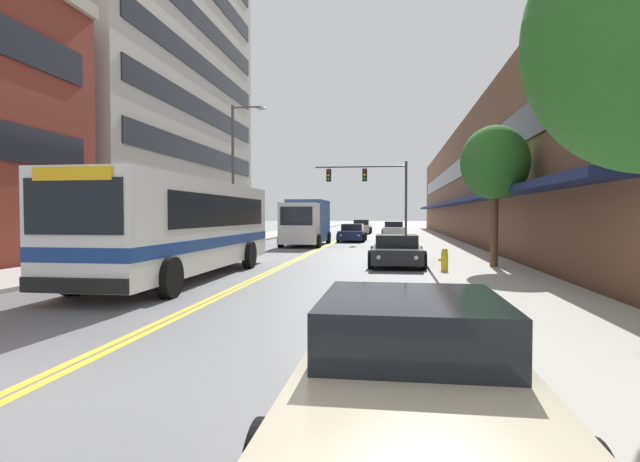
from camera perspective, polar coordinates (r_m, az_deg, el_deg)
The scene contains 19 objects.
ground_plane at distance 41.87m, azimuth 2.45°, elevation -0.87°, with size 240.00×240.00×0.00m, color slate.
sidewalk_left at distance 43.21m, azimuth -7.20°, elevation -0.72°, with size 3.56×106.00×0.13m.
sidewalk_right at distance 41.77m, azimuth 12.44°, elevation -0.84°, with size 3.56×106.00×0.13m.
centre_line at distance 41.87m, azimuth 2.45°, elevation -0.87°, with size 0.34×106.00×0.01m.
office_tower_left at distance 41.22m, azimuth -21.27°, elevation 16.68°, with size 12.08×24.34×25.26m.
storefront_row_right at distance 42.67m, azimuth 20.58°, elevation 5.05°, with size 9.10×68.00×8.93m.
city_bus at distance 16.39m, azimuth -15.22°, elevation 0.82°, with size 2.82×11.04×3.03m.
car_slate_blue_parked_left_mid at distance 26.25m, azimuth -10.64°, elevation -1.22°, with size 2.21×4.46×1.27m.
car_champagne_parked_right_foreground at distance 4.53m, azimuth 10.44°, elevation -16.08°, with size 2.08×4.19×1.28m.
car_charcoal_parked_right_mid at distance 19.79m, azimuth 8.76°, elevation -2.29°, with size 2.12×4.24×1.21m.
car_white_parked_right_far at distance 46.53m, azimuth 8.42°, elevation 0.17°, with size 2.17×4.47×1.37m.
car_beige_moving_lead at distance 53.00m, azimuth 4.77°, elevation 0.44°, with size 2.08×4.80×1.48m.
car_navy_moving_second at distance 37.71m, azimuth 3.71°, elevation -0.25°, with size 2.06×4.77×1.31m.
car_dark_grey_moving_third at distance 59.25m, azimuth 4.81°, elevation 0.48°, with size 2.02×4.53×1.21m.
box_truck at distance 32.52m, azimuth -1.58°, elevation 1.08°, with size 2.59×6.76×2.97m.
traffic_signal_mast at distance 36.65m, azimuth 6.06°, elevation 5.31°, with size 6.71×0.38×5.86m.
street_lamp_left_far at distance 30.63m, azimuth -9.44°, elevation 7.53°, with size 2.16×0.28×8.58m.
street_tree_right_mid at distance 19.13m, azimuth 19.36°, elevation 7.31°, with size 2.42×2.42×5.09m.
fire_hydrant at distance 17.25m, azimuth 14.04°, elevation -3.17°, with size 0.31×0.23×0.75m.
Camera 1 is at (4.19, -4.61, 2.00)m, focal length 28.00 mm.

